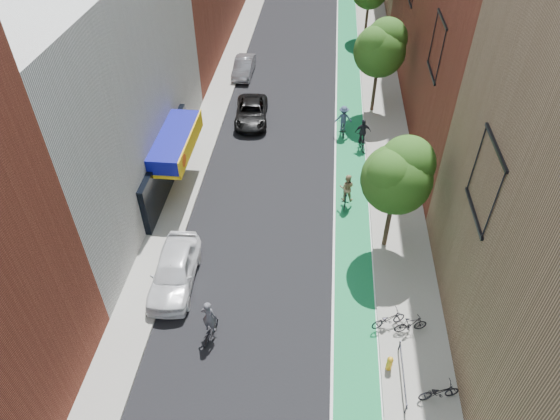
% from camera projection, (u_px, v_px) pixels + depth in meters
% --- Properties ---
extents(bike_lane, '(2.00, 68.00, 0.01)m').
position_uv_depth(bike_lane, '(349.00, 97.00, 38.28)').
color(bike_lane, '#136F44').
rests_on(bike_lane, ground).
extents(sidewalk_left, '(2.00, 68.00, 0.15)m').
position_uv_depth(sidewalk_left, '(221.00, 91.00, 38.93)').
color(sidewalk_left, gray).
rests_on(sidewalk_left, ground).
extents(sidewalk_right, '(3.00, 68.00, 0.15)m').
position_uv_depth(sidewalk_right, '(382.00, 98.00, 38.06)').
color(sidewalk_right, gray).
rests_on(sidewalk_right, ground).
extents(building_left_white, '(8.00, 20.00, 12.00)m').
position_uv_depth(building_left_white, '(78.00, 92.00, 26.37)').
color(building_left_white, silver).
rests_on(building_left_white, ground).
extents(tree_near, '(3.40, 3.36, 6.42)m').
position_uv_depth(tree_near, '(398.00, 174.00, 23.11)').
color(tree_near, '#332619').
rests_on(tree_near, ground).
extents(tree_mid, '(3.55, 3.53, 6.74)m').
position_uv_depth(tree_mid, '(381.00, 47.00, 33.48)').
color(tree_mid, '#332619').
rests_on(tree_mid, ground).
extents(parked_car_white, '(2.16, 4.95, 1.66)m').
position_uv_depth(parked_car_white, '(174.00, 271.00, 23.71)').
color(parked_car_white, white).
rests_on(parked_car_white, ground).
extents(parked_car_black, '(2.61, 4.96, 1.33)m').
position_uv_depth(parked_car_black, '(251.00, 112.00, 35.25)').
color(parked_car_black, black).
rests_on(parked_car_black, ground).
extents(parked_car_silver, '(1.50, 4.16, 1.37)m').
position_uv_depth(parked_car_silver, '(244.00, 67.00, 40.73)').
color(parked_car_silver, gray).
rests_on(parked_car_silver, ground).
extents(cyclist_lead, '(0.85, 1.64, 2.18)m').
position_uv_depth(cyclist_lead, '(210.00, 325.00, 21.43)').
color(cyclist_lead, black).
rests_on(cyclist_lead, ground).
extents(cyclist_lane_near, '(0.90, 1.59, 2.07)m').
position_uv_depth(cyclist_lane_near, '(346.00, 192.00, 28.07)').
color(cyclist_lane_near, black).
rests_on(cyclist_lane_near, ground).
extents(cyclist_lane_mid, '(1.07, 1.73, 2.08)m').
position_uv_depth(cyclist_lane_mid, '(362.00, 137.00, 32.55)').
color(cyclist_lane_mid, black).
rests_on(cyclist_lane_mid, ground).
extents(cyclist_lane_far, '(1.22, 1.67, 2.13)m').
position_uv_depth(cyclist_lane_far, '(343.00, 122.00, 33.67)').
color(cyclist_lane_far, black).
rests_on(cyclist_lane_far, ground).
extents(parked_bike_near, '(1.70, 1.19, 0.85)m').
position_uv_depth(parked_bike_near, '(388.00, 319.00, 21.90)').
color(parked_bike_near, black).
rests_on(parked_bike_near, sidewalk_right).
extents(parked_bike_mid, '(1.55, 0.79, 0.90)m').
position_uv_depth(parked_bike_mid, '(411.00, 324.00, 21.66)').
color(parked_bike_mid, black).
rests_on(parked_bike_mid, sidewalk_right).
extents(parked_bike_far, '(1.74, 0.97, 0.87)m').
position_uv_depth(parked_bike_far, '(439.00, 392.00, 19.29)').
color(parked_bike_far, black).
rests_on(parked_bike_far, sidewalk_right).
extents(fire_hydrant, '(0.26, 0.26, 0.76)m').
position_uv_depth(fire_hydrant, '(390.00, 363.00, 20.29)').
color(fire_hydrant, gold).
rests_on(fire_hydrant, sidewalk_right).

